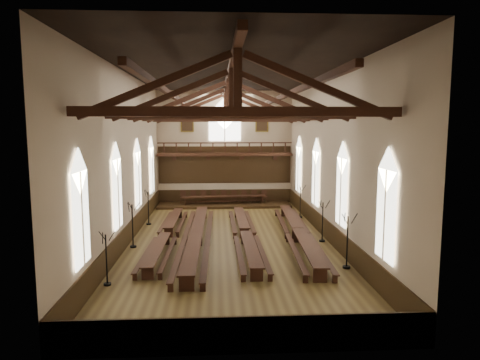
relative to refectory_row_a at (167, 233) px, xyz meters
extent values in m
plane|color=brown|center=(3.78, -0.13, -0.50)|extent=(26.00, 26.00, 0.00)
plane|color=#BDA88F|center=(3.78, 12.87, 4.50)|extent=(12.00, 0.00, 12.00)
plane|color=#BDA88F|center=(3.78, -13.13, 4.50)|extent=(12.00, 0.00, 12.00)
plane|color=#BDA88F|center=(-2.22, -0.13, 4.50)|extent=(0.00, 26.00, 26.00)
plane|color=#BDA88F|center=(9.78, -0.13, 4.50)|extent=(0.00, 26.00, 26.00)
plane|color=black|center=(3.78, -0.13, 9.50)|extent=(26.00, 26.00, 0.00)
cube|color=#31210E|center=(3.78, 12.83, 0.10)|extent=(11.90, 0.08, 1.20)
cube|color=#31210E|center=(3.78, -13.09, 0.10)|extent=(11.90, 0.08, 1.20)
cube|color=#31210E|center=(-2.18, -0.13, 0.10)|extent=(0.08, 25.90, 1.20)
cube|color=#31210E|center=(9.74, -0.13, 0.10)|extent=(0.08, 25.90, 1.20)
cube|color=white|center=(-2.12, -9.13, 2.90)|extent=(0.05, 1.80, 3.60)
cube|color=white|center=(-2.12, -9.13, 4.70)|extent=(0.05, 1.80, 1.80)
cylinder|color=#BDA88F|center=(-2.08, -9.13, 2.90)|extent=(0.08, 0.08, 3.60)
cube|color=white|center=(-2.12, -3.13, 2.90)|extent=(0.05, 1.80, 3.60)
cube|color=white|center=(-2.12, -3.13, 4.70)|extent=(0.05, 1.80, 1.80)
cylinder|color=#BDA88F|center=(-2.08, -3.13, 2.90)|extent=(0.08, 0.08, 3.60)
cube|color=white|center=(-2.12, 2.87, 2.90)|extent=(0.05, 1.80, 3.60)
cube|color=white|center=(-2.12, 2.87, 4.70)|extent=(0.05, 1.80, 1.80)
cylinder|color=#BDA88F|center=(-2.08, 2.87, 2.90)|extent=(0.08, 0.08, 3.60)
cube|color=white|center=(-2.12, 8.87, 2.90)|extent=(0.05, 1.80, 3.60)
cube|color=white|center=(-2.12, 8.87, 4.70)|extent=(0.05, 1.80, 1.80)
cylinder|color=#BDA88F|center=(-2.08, 8.87, 2.90)|extent=(0.08, 0.08, 3.60)
cube|color=white|center=(9.68, -9.13, 2.90)|extent=(0.05, 1.80, 3.60)
cube|color=white|center=(9.68, -9.13, 4.70)|extent=(0.05, 1.80, 1.80)
cylinder|color=#BDA88F|center=(9.64, -9.13, 2.90)|extent=(0.08, 0.08, 3.60)
cube|color=white|center=(9.68, -3.13, 2.90)|extent=(0.05, 1.80, 3.60)
cube|color=white|center=(9.68, -3.13, 4.70)|extent=(0.05, 1.80, 1.80)
cylinder|color=#BDA88F|center=(9.64, -3.13, 2.90)|extent=(0.08, 0.08, 3.60)
cube|color=white|center=(9.68, 2.87, 2.90)|extent=(0.05, 1.80, 3.60)
cube|color=white|center=(9.68, 2.87, 4.70)|extent=(0.05, 1.80, 1.80)
cylinder|color=#BDA88F|center=(9.64, 2.87, 2.90)|extent=(0.08, 0.08, 3.60)
cube|color=white|center=(9.68, 8.87, 2.90)|extent=(0.05, 1.80, 3.60)
cube|color=white|center=(9.68, 8.87, 4.70)|extent=(0.05, 1.80, 1.80)
cylinder|color=#BDA88F|center=(9.64, 8.87, 2.90)|extent=(0.08, 0.08, 3.60)
cube|color=silver|center=(3.78, 12.77, 6.30)|extent=(2.80, 0.05, 2.40)
cube|color=silver|center=(3.78, 12.77, 7.50)|extent=(2.80, 0.05, 2.80)
cylinder|color=#BDA88F|center=(3.78, 12.73, 6.30)|extent=(0.10, 0.10, 2.40)
cube|color=#391D12|center=(3.78, 12.22, 3.90)|extent=(11.80, 1.20, 0.20)
cube|color=#31210E|center=(3.78, 12.81, 2.95)|extent=(11.80, 0.10, 3.30)
cube|color=#391D12|center=(3.78, 11.68, 4.95)|extent=(11.60, 0.12, 0.10)
cube|color=#391D12|center=(3.78, 11.68, 4.05)|extent=(11.60, 0.12, 0.10)
cube|color=#391D12|center=(-0.72, 12.62, 3.65)|extent=(0.35, 0.40, 0.50)
cube|color=#391D12|center=(2.28, 12.62, 3.65)|extent=(0.35, 0.40, 0.50)
cube|color=#391D12|center=(5.28, 12.62, 3.65)|extent=(0.35, 0.40, 0.50)
cube|color=#391D12|center=(8.28, 12.62, 3.65)|extent=(0.35, 0.40, 0.50)
cube|color=brown|center=(0.48, 12.78, 6.60)|extent=(1.15, 0.06, 1.45)
cube|color=black|center=(0.48, 12.74, 6.60)|extent=(0.95, 0.04, 1.25)
cube|color=brown|center=(7.08, 12.78, 6.60)|extent=(1.15, 0.06, 1.45)
cube|color=black|center=(7.08, 12.74, 6.60)|extent=(0.95, 0.04, 1.25)
cube|color=#391D12|center=(3.78, -10.13, 6.90)|extent=(11.70, 0.35, 0.35)
cube|color=#391D12|center=(3.78, -10.13, 8.20)|extent=(0.30, 0.30, 2.40)
cube|color=#391D12|center=(0.90, -10.13, 7.80)|extent=(5.44, 0.26, 2.40)
cube|color=#391D12|center=(6.66, -10.13, 7.80)|extent=(5.44, 0.26, 2.40)
cube|color=#391D12|center=(3.78, -5.13, 6.90)|extent=(11.70, 0.35, 0.35)
cube|color=#391D12|center=(3.78, -5.13, 8.20)|extent=(0.30, 0.30, 2.40)
cube|color=#391D12|center=(0.90, -5.13, 7.80)|extent=(5.44, 0.26, 2.40)
cube|color=#391D12|center=(6.66, -5.13, 7.80)|extent=(5.44, 0.26, 2.40)
cube|color=#391D12|center=(3.78, -0.13, 6.90)|extent=(11.70, 0.35, 0.35)
cube|color=#391D12|center=(3.78, -0.13, 8.20)|extent=(0.30, 0.30, 2.40)
cube|color=#391D12|center=(0.90, -0.13, 7.80)|extent=(5.44, 0.26, 2.40)
cube|color=#391D12|center=(6.66, -0.13, 7.80)|extent=(5.44, 0.26, 2.40)
cube|color=#391D12|center=(3.78, 4.87, 6.90)|extent=(11.70, 0.35, 0.35)
cube|color=#391D12|center=(3.78, 4.87, 8.20)|extent=(0.30, 0.30, 2.40)
cube|color=#391D12|center=(0.90, 4.87, 7.80)|extent=(5.44, 0.26, 2.40)
cube|color=#391D12|center=(6.66, 4.87, 7.80)|extent=(5.44, 0.26, 2.40)
cube|color=#391D12|center=(3.78, 9.87, 6.90)|extent=(11.70, 0.35, 0.35)
cube|color=#391D12|center=(3.78, 9.87, 8.20)|extent=(0.30, 0.30, 2.40)
cube|color=#391D12|center=(0.90, 9.87, 7.80)|extent=(5.44, 0.26, 2.40)
cube|color=#391D12|center=(6.66, 9.87, 7.80)|extent=(5.44, 0.26, 2.40)
cube|color=#391D12|center=(0.42, -0.13, 8.20)|extent=(0.25, 25.70, 0.25)
cube|color=#391D12|center=(7.14, -0.13, 8.20)|extent=(0.25, 25.70, 0.25)
cube|color=#391D12|center=(3.78, -0.13, 9.20)|extent=(0.30, 25.70, 0.30)
cube|color=#391D12|center=(0.00, -3.70, 0.15)|extent=(0.74, 6.37, 0.07)
cube|color=#391D12|center=(0.00, -6.56, -0.19)|extent=(0.54, 0.08, 0.61)
cube|color=#391D12|center=(0.00, -0.84, -0.19)|extent=(0.54, 0.08, 0.61)
cube|color=#391D12|center=(0.00, -3.70, -0.27)|extent=(0.17, 5.63, 0.07)
cube|color=#391D12|center=(-0.56, -3.69, -0.12)|extent=(0.36, 6.36, 0.05)
cube|color=#391D12|center=(-0.56, -6.60, -0.32)|extent=(0.20, 0.07, 0.35)
cube|color=#391D12|center=(-0.56, -0.78, -0.32)|extent=(0.20, 0.07, 0.35)
cube|color=#391D12|center=(0.56, -3.71, -0.12)|extent=(0.36, 6.36, 0.05)
cube|color=#391D12|center=(0.56, -6.62, -0.32)|extent=(0.20, 0.07, 0.35)
cube|color=#391D12|center=(0.56, -0.80, -0.32)|extent=(0.20, 0.07, 0.35)
cube|color=#391D12|center=(0.00, 3.70, 0.15)|extent=(0.74, 6.37, 0.07)
cube|color=#391D12|center=(0.00, 0.84, -0.19)|extent=(0.54, 0.08, 0.61)
cube|color=#391D12|center=(0.00, 6.56, -0.19)|extent=(0.54, 0.08, 0.61)
cube|color=#391D12|center=(0.00, 3.70, -0.27)|extent=(0.17, 5.63, 0.07)
cube|color=#391D12|center=(-0.56, 3.71, -0.12)|extent=(0.36, 6.36, 0.05)
cube|color=#391D12|center=(-0.56, 0.80, -0.32)|extent=(0.20, 0.07, 0.35)
cube|color=#391D12|center=(-0.56, 6.62, -0.32)|extent=(0.20, 0.07, 0.35)
cube|color=#391D12|center=(0.56, 3.69, -0.12)|extent=(0.36, 6.36, 0.05)
cube|color=#391D12|center=(0.56, 0.78, -0.32)|extent=(0.20, 0.07, 0.35)
cube|color=#391D12|center=(0.56, 6.60, -0.32)|extent=(0.20, 0.07, 0.35)
cube|color=#391D12|center=(1.83, -4.60, 0.27)|extent=(0.85, 7.59, 0.09)
cube|color=#391D12|center=(1.83, -8.01, -0.13)|extent=(0.65, 0.09, 0.73)
cube|color=#391D12|center=(1.83, -1.19, -0.13)|extent=(0.65, 0.09, 0.73)
cube|color=#391D12|center=(1.83, -4.60, -0.23)|extent=(0.17, 6.72, 0.09)
cube|color=#391D12|center=(1.16, -4.59, -0.04)|extent=(0.40, 7.59, 0.06)
cube|color=#391D12|center=(1.16, -8.06, -0.29)|extent=(0.24, 0.08, 0.42)
cube|color=#391D12|center=(1.16, -1.13, -0.29)|extent=(0.24, 0.08, 0.42)
cube|color=#391D12|center=(2.50, -4.61, -0.04)|extent=(0.40, 7.59, 0.06)
cube|color=#391D12|center=(2.50, -8.08, -0.29)|extent=(0.24, 0.08, 0.42)
cube|color=#391D12|center=(2.50, -1.14, -0.29)|extent=(0.24, 0.08, 0.42)
cube|color=#391D12|center=(1.83, 2.80, 0.27)|extent=(0.85, 7.59, 0.09)
cube|color=#391D12|center=(1.83, -0.61, -0.13)|extent=(0.65, 0.09, 0.73)
cube|color=#391D12|center=(1.83, 6.21, -0.13)|extent=(0.65, 0.09, 0.73)
cube|color=#391D12|center=(1.83, 2.80, -0.23)|extent=(0.17, 6.72, 0.09)
cube|color=#391D12|center=(1.16, 2.81, -0.04)|extent=(0.40, 7.59, 0.06)
cube|color=#391D12|center=(1.16, -0.66, -0.29)|extent=(0.24, 0.08, 0.42)
cube|color=#391D12|center=(1.16, 6.27, -0.29)|extent=(0.24, 0.08, 0.42)
cube|color=#391D12|center=(2.50, 2.79, -0.04)|extent=(0.40, 7.59, 0.06)
cube|color=#391D12|center=(2.50, -0.68, -0.29)|extent=(0.24, 0.08, 0.42)
cube|color=#391D12|center=(2.50, 6.26, -0.29)|extent=(0.24, 0.08, 0.42)
cube|color=#391D12|center=(4.73, -3.98, 0.19)|extent=(0.73, 6.76, 0.08)
cube|color=#391D12|center=(4.73, -7.03, -0.17)|extent=(0.57, 0.08, 0.65)
cube|color=#391D12|center=(4.73, -0.94, -0.17)|extent=(0.57, 0.08, 0.65)
cube|color=#391D12|center=(4.73, -3.98, -0.26)|extent=(0.12, 5.99, 0.08)
cube|color=#391D12|center=(4.13, -3.99, -0.09)|extent=(0.32, 6.76, 0.06)
cube|color=#391D12|center=(4.13, -7.08, -0.31)|extent=(0.22, 0.07, 0.38)
cube|color=#391D12|center=(4.13, -0.90, -0.31)|extent=(0.22, 0.07, 0.38)
cube|color=#391D12|center=(5.32, -3.98, -0.09)|extent=(0.32, 6.76, 0.06)
cube|color=#391D12|center=(5.32, -7.07, -0.31)|extent=(0.22, 0.07, 0.38)
cube|color=#391D12|center=(5.32, -0.89, -0.31)|extent=(0.22, 0.07, 0.38)
cube|color=#391D12|center=(4.73, 3.42, 0.19)|extent=(0.73, 6.76, 0.08)
cube|color=#391D12|center=(4.73, 0.37, -0.17)|extent=(0.57, 0.08, 0.65)
cube|color=#391D12|center=(4.73, 6.46, -0.17)|extent=(0.57, 0.08, 0.65)
cube|color=#391D12|center=(4.73, 3.42, -0.26)|extent=(0.12, 5.99, 0.08)
cube|color=#391D12|center=(4.13, 3.41, -0.09)|extent=(0.32, 6.76, 0.06)
cube|color=#391D12|center=(4.13, 0.32, -0.31)|extent=(0.22, 0.07, 0.38)
cube|color=#391D12|center=(4.13, 6.50, -0.31)|extent=(0.22, 0.07, 0.38)
cube|color=#391D12|center=(5.32, 3.42, -0.09)|extent=(0.32, 6.76, 0.06)
cube|color=#391D12|center=(5.32, 0.33, -0.31)|extent=(0.22, 0.07, 0.38)
cube|color=#391D12|center=(5.32, 6.51, -0.31)|extent=(0.22, 0.07, 0.38)
cube|color=#391D12|center=(7.94, -4.03, 0.24)|extent=(1.10, 7.34, 0.08)
cube|color=#391D12|center=(7.94, -7.32, -0.15)|extent=(0.62, 0.11, 0.70)
cube|color=#391D12|center=(7.94, -0.75, -0.15)|extent=(0.62, 0.11, 0.70)
cube|color=#391D12|center=(7.94, -4.03, -0.24)|extent=(0.41, 6.47, 0.08)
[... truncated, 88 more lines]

